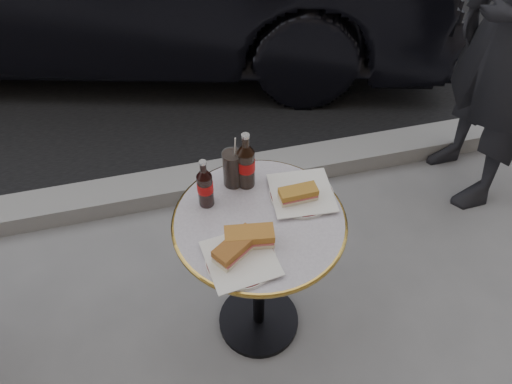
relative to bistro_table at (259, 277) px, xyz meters
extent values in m
plane|color=slate|center=(0.00, 0.00, -0.37)|extent=(80.00, 80.00, 0.00)
cube|color=gray|center=(0.00, 0.90, -0.32)|extent=(40.00, 0.20, 0.12)
cylinder|color=white|center=(-0.10, -0.16, 0.37)|extent=(0.25, 0.25, 0.01)
cylinder|color=silver|center=(0.18, 0.07, 0.37)|extent=(0.29, 0.29, 0.01)
cube|color=#995A27|center=(-0.11, -0.13, 0.41)|extent=(0.18, 0.15, 0.06)
cube|color=#B4722D|center=(-0.06, -0.10, 0.41)|extent=(0.17, 0.10, 0.06)
cube|color=#B67E2E|center=(0.15, 0.05, 0.40)|extent=(0.14, 0.07, 0.05)
cylinder|color=black|center=(-0.05, 0.20, 0.44)|extent=(0.09, 0.09, 0.15)
camera|label=1|loc=(-0.28, -1.09, 1.71)|focal=35.00mm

